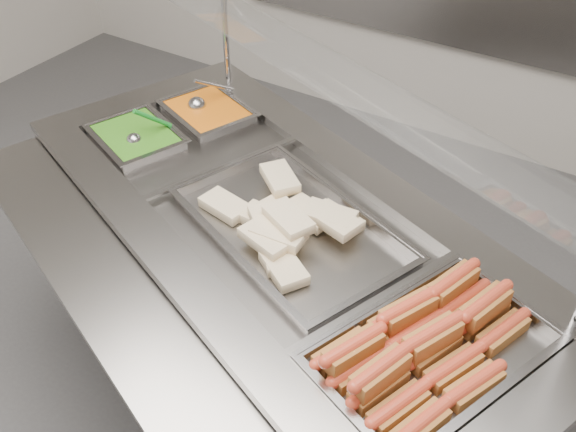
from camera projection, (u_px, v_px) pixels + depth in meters
The scene contains 11 objects.
steam_counter at pixel (279, 316), 2.20m from camera, with size 2.07×1.47×0.91m.
tray_rail at pixel (121, 300), 1.71m from camera, with size 1.79×0.98×0.05m.
sneeze_guard at pixel (341, 81), 1.78m from camera, with size 1.66×0.88×0.44m.
pan_hotdogs at pixel (431, 359), 1.55m from camera, with size 0.52×0.64×0.10m.
pan_wraps at pixel (290, 231), 1.89m from camera, with size 0.79×0.63×0.07m.
pan_beans at pixel (208, 119), 2.41m from camera, with size 0.37×0.34×0.10m.
pan_peas at pixel (137, 144), 2.27m from camera, with size 0.37×0.34×0.10m.
hotdogs_in_buns at pixel (425, 343), 1.53m from camera, with size 0.41×0.59×0.12m.
tortilla_wraps at pixel (288, 222), 1.87m from camera, with size 0.50×0.46×0.10m.
ladle at pixel (198, 105), 2.40m from camera, with size 0.10×0.19×0.14m.
serving_spoon at pixel (138, 137), 2.22m from camera, with size 0.09×0.17×0.15m.
Camera 1 is at (0.83, -0.84, 2.12)m, focal length 40.00 mm.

